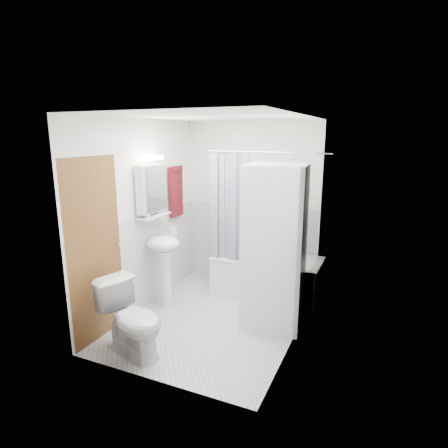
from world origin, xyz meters
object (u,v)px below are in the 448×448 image
at_px(washer_dryer, 275,247).
at_px(toilet, 132,319).
at_px(sink, 164,254).
at_px(bathtub, 267,275).

relative_size(washer_dryer, toilet, 2.46).
xyz_separation_m(sink, washer_dryer, (1.43, 0.13, 0.25)).
bearing_deg(toilet, bathtub, -6.17).
relative_size(sink, washer_dryer, 0.55).
xyz_separation_m(sink, toilet, (0.30, -1.09, -0.33)).
bearing_deg(bathtub, toilet, -113.41).
distance_m(bathtub, washer_dryer, 0.99).
bearing_deg(washer_dryer, bathtub, 106.89).
relative_size(sink, toilet, 1.35).
relative_size(bathtub, washer_dryer, 0.77).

